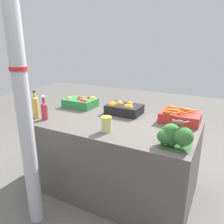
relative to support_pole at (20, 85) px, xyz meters
The scene contains 11 objects.
ground_plane 1.46m from the support_pole, 62.31° to the left, with size 10.00×10.00×0.00m, color #605E59.
market_table 1.17m from the support_pole, 62.31° to the left, with size 1.65×0.90×0.76m, color #56514C.
support_pole is the anchor object (origin of this frame).
apple_crate 1.11m from the support_pole, 101.36° to the left, with size 0.38×0.27×0.14m.
orange_crate 1.15m from the support_pole, 69.65° to the left, with size 0.38×0.27×0.14m.
carrot_crate 1.47m from the support_pole, 45.94° to the left, with size 0.38×0.27×0.14m.
broccoli_pile 1.19m from the support_pole, 23.17° to the left, with size 0.27×0.19×0.17m.
juice_bottle_golden 0.68m from the support_pole, 129.26° to the left, with size 0.06×0.06×0.29m.
juice_bottle_ruby 0.63m from the support_pole, 119.06° to the left, with size 0.06×0.06×0.25m.
pickle_jar 0.76m from the support_pole, 45.82° to the left, with size 0.09×0.09×0.14m.
sparrow_bird 1.19m from the support_pole, 22.31° to the left, with size 0.12×0.08×0.05m.
Camera 1 is at (0.96, -1.82, 1.50)m, focal length 35.00 mm.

